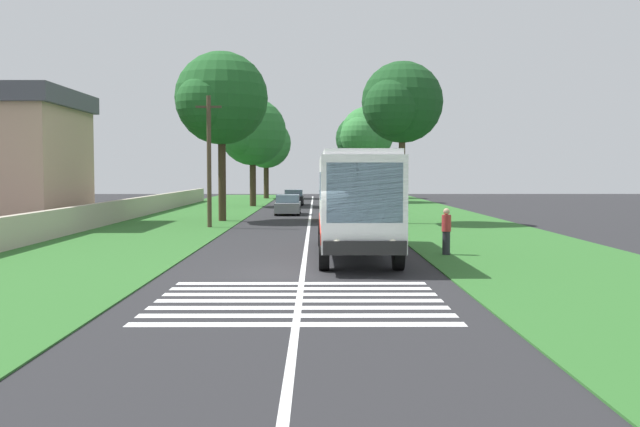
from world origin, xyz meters
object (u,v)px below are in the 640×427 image
object	(u,v)px
trailing_car_3	(294,198)
roadside_tree_left_1	(220,101)
roadside_tree_right_0	(400,105)
roadside_tree_right_2	(358,140)
trailing_car_0	(335,210)
roadside_tree_left_2	(251,133)
roadside_tree_right_1	(366,135)
trailing_car_2	(330,201)
coach_bus	(355,197)
utility_pole	(209,159)
trailing_car_1	(288,205)
roadside_tree_left_0	(265,145)
pedestrian	(446,231)
roadside_building	(7,157)

from	to	relation	value
trailing_car_3	roadside_tree_left_1	world-z (taller)	roadside_tree_left_1
roadside_tree_right_0	roadside_tree_right_2	size ratio (longest dim) A/B	0.98
trailing_car_0	roadside_tree_left_2	size ratio (longest dim) A/B	0.45
roadside_tree_right_1	roadside_tree_right_2	bearing A→B (deg)	0.23
roadside_tree_right_2	roadside_tree_right_1	bearing A→B (deg)	-179.77
trailing_car_0	roadside_tree_left_1	bearing A→B (deg)	97.84
trailing_car_2	roadside_tree_left_2	size ratio (longest dim) A/B	0.45
roadside_tree_left_2	roadside_tree_right_0	distance (m)	24.34
coach_bus	roadside_tree_left_1	distance (m)	20.80
roadside_tree_left_2	utility_pole	bearing A→B (deg)	179.71
trailing_car_1	trailing_car_0	bearing A→B (deg)	-152.47
trailing_car_3	roadside_tree_left_0	bearing A→B (deg)	12.96
roadside_tree_right_0	roadside_tree_right_1	size ratio (longest dim) A/B	0.99
trailing_car_0	roadside_tree_left_1	xyz separation A→B (m)	(-0.98, 7.08, 6.74)
trailing_car_0	pedestrian	bearing A→B (deg)	-169.77
trailing_car_2	pedestrian	distance (m)	34.42
coach_bus	roadside_tree_left_2	xyz separation A→B (m)	(38.18, 7.08, 4.30)
pedestrian	roadside_tree_right_2	bearing A→B (deg)	-0.16
roadside_tree_left_0	roadside_building	xyz separation A→B (m)	(-42.29, 11.66, -2.25)
pedestrian	roadside_tree_right_1	bearing A→B (deg)	-0.26
roadside_tree_left_0	roadside_tree_left_2	bearing A→B (deg)	-179.53
roadside_tree_left_0	roadside_tree_left_1	bearing A→B (deg)	179.91
coach_bus	roadside_building	size ratio (longest dim) A/B	1.22
coach_bus	roadside_tree_left_0	xyz separation A→B (m)	(57.47, 7.24, 4.01)
coach_bus	pedestrian	bearing A→B (deg)	-89.86
trailing_car_1	roadside_tree_right_2	size ratio (longest dim) A/B	0.45
roadside_tree_left_0	roadside_building	size ratio (longest dim) A/B	1.00
roadside_tree_left_1	roadside_tree_left_2	distance (m)	19.45
roadside_tree_left_2	roadside_tree_right_1	world-z (taller)	roadside_tree_right_1
trailing_car_2	roadside_tree_left_1	size ratio (longest dim) A/B	0.41
roadside_tree_left_2	roadside_building	distance (m)	25.98
trailing_car_1	roadside_tree_right_0	distance (m)	13.40
roadside_tree_left_2	pedestrian	world-z (taller)	roadside_tree_left_2
pedestrian	coach_bus	bearing A→B (deg)	90.14
coach_bus	pedestrian	size ratio (longest dim) A/B	6.60
trailing_car_1	trailing_car_3	size ratio (longest dim) A/B	1.00
roadside_building	pedestrian	distance (m)	27.10
roadside_tree_left_2	roadside_building	size ratio (longest dim) A/B	1.04
trailing_car_0	pedestrian	xyz separation A→B (m)	(-19.72, -3.56, 0.24)
trailing_car_0	trailing_car_3	bearing A→B (deg)	8.64
roadside_building	roadside_tree_right_2	bearing A→B (deg)	-27.25
roadside_tree_right_0	pedestrian	xyz separation A→B (m)	(-16.24, 0.13, -6.05)
trailing_car_3	trailing_car_1	bearing A→B (deg)	-179.87
trailing_car_3	roadside_tree_right_2	distance (m)	19.99
roadside_tree_left_2	trailing_car_2	bearing A→B (deg)	-119.85
roadside_tree_right_1	roadside_tree_right_2	xyz separation A→B (m)	(12.01, 0.05, 0.05)
roadside_tree_right_1	roadside_building	xyz separation A→B (m)	(-31.51, 22.46, -2.82)
trailing_car_1	roadside_building	world-z (taller)	roadside_building
trailing_car_1	roadside_tree_right_2	distance (m)	34.11
trailing_car_0	pedestrian	distance (m)	20.04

